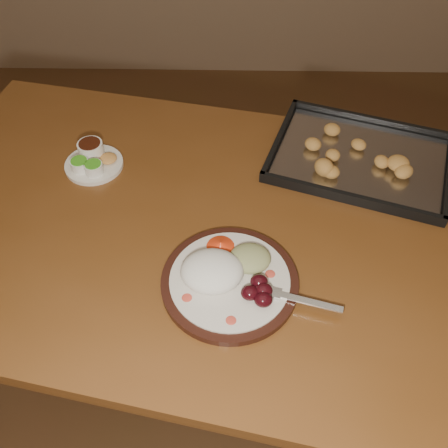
{
  "coord_description": "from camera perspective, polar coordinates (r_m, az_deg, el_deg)",
  "views": [
    {
      "loc": [
        0.3,
        -0.64,
        1.63
      ],
      "look_at": [
        0.29,
        0.12,
        0.77
      ],
      "focal_mm": 40.0,
      "sensor_mm": 36.0,
      "label": 1
    }
  ],
  "objects": [
    {
      "name": "dining_table",
      "position": [
        1.25,
        -1.43,
        -2.91
      ],
      "size": [
        1.65,
        1.18,
        0.75
      ],
      "rotation": [
        0.0,
        0.0,
        -0.2
      ],
      "color": "brown",
      "rests_on": "ground"
    },
    {
      "name": "baking_tray",
      "position": [
        1.37,
        15.36,
        7.39
      ],
      "size": [
        0.54,
        0.46,
        0.05
      ],
      "rotation": [
        0.0,
        0.0,
        -0.33
      ],
      "color": "black",
      "rests_on": "dining_table"
    },
    {
      "name": "dinner_plate",
      "position": [
        1.05,
        0.41,
        -5.99
      ],
      "size": [
        0.37,
        0.29,
        0.07
      ],
      "rotation": [
        0.0,
        0.0,
        -0.35
      ],
      "color": "black",
      "rests_on": "dining_table"
    },
    {
      "name": "ground",
      "position": [
        1.78,
        -9.94,
        -19.34
      ],
      "size": [
        4.0,
        4.0,
        0.0
      ],
      "primitive_type": "plane",
      "color": "#55321D",
      "rests_on": "ground"
    },
    {
      "name": "condiment_saucer",
      "position": [
        1.35,
        -14.82,
        7.09
      ],
      "size": [
        0.15,
        0.15,
        0.05
      ],
      "rotation": [
        0.0,
        0.0,
        0.02
      ],
      "color": "silver",
      "rests_on": "dining_table"
    }
  ]
}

